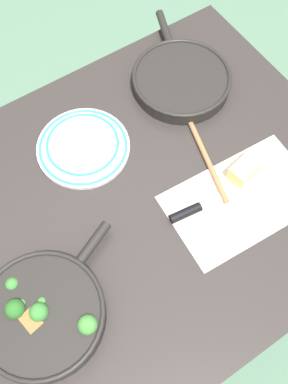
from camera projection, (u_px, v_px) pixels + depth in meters
name	position (u px, v px, depth m)	size (l,w,h in m)	color
ground_plane	(144.00, 273.00, 1.79)	(14.00, 14.00, 0.00)	#51755B
dining_table_red	(144.00, 209.00, 1.19)	(1.14, 0.93, 0.76)	#2D2826
skillet_broccoli	(43.00, 314.00, 0.95)	(0.38, 0.29, 0.07)	black
skillet_eggs	(181.00, 80.00, 1.25)	(0.29, 0.41, 0.05)	black
wooden_spoon	(193.00, 127.00, 1.19)	(0.13, 0.39, 0.02)	#996B42
parchment_sheet	(242.00, 199.00, 1.10)	(0.40, 0.26, 0.00)	silver
grater_knife	(206.00, 204.00, 1.09)	(0.29, 0.06, 0.02)	silver
cheese_block	(245.00, 169.00, 1.11)	(0.10, 0.07, 0.05)	#EFD67A
dinner_plate_stack	(83.00, 146.00, 1.16)	(0.25, 0.25, 0.03)	silver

